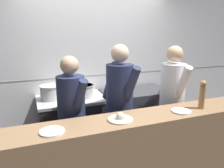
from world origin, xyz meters
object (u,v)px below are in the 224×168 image
mixing_bowl_steel (125,88)px  stock_pot (50,92)px  chefs_knife (118,95)px  chef_line (172,99)px  pepper_mill (202,94)px  chef_sous (120,103)px  plated_dish_dessert (181,111)px  plated_dish_appetiser (120,118)px  chef_head_cook (72,115)px  sauce_pot (84,91)px  plated_dish_main (52,132)px  oven_range (73,126)px

mixing_bowl_steel → stock_pot: bearing=-177.2°
chefs_knife → chef_line: chef_line is taller
pepper_mill → chef_sous: 1.02m
plated_dish_dessert → plated_dish_appetiser: bearing=177.5°
chef_head_cook → chef_sous: (0.63, 0.02, 0.06)m
sauce_pot → chef_line: 1.28m
mixing_bowl_steel → plated_dish_main: size_ratio=1.26×
stock_pot → plated_dish_main: bearing=-95.5°
oven_range → stock_pot: (-0.29, 0.02, 0.57)m
plated_dish_main → chef_head_cook: 0.62m
plated_dish_main → oven_range: bearing=71.1°
stock_pot → chef_sous: bearing=-38.8°
stock_pot → chef_sous: (0.80, -0.65, -0.07)m
plated_dish_appetiser → pepper_mill: size_ratio=0.76×
sauce_pot → plated_dish_main: bearing=-117.4°
stock_pot → chefs_knife: bearing=-10.4°
mixing_bowl_steel → pepper_mill: size_ratio=0.84×
plated_dish_main → plated_dish_dessert: (1.45, -0.00, 0.00)m
sauce_pot → plated_dish_dessert: size_ratio=1.34×
plated_dish_appetiser → sauce_pot: bearing=95.2°
oven_range → plated_dish_dessert: 1.67m
plated_dish_appetiser → chef_sous: chef_sous is taller
oven_range → mixing_bowl_steel: (0.91, 0.08, 0.50)m
plated_dish_main → pepper_mill: (1.75, 0.01, 0.17)m
mixing_bowl_steel → chef_head_cook: (-1.03, -0.72, -0.07)m
stock_pot → sauce_pot: bearing=-7.6°
plated_dish_main → plated_dish_dessert: bearing=-0.1°
plated_dish_appetiser → plated_dish_dessert: 0.75m
chef_sous → plated_dish_main: bearing=-161.7°
sauce_pot → chefs_knife: 0.52m
sauce_pot → plated_dish_main: (-0.60, -1.15, -0.04)m
plated_dish_main → chef_head_cook: chef_head_cook is taller
plated_dish_dessert → mixing_bowl_steel: bearing=96.1°
sauce_pot → plated_dish_appetiser: sauce_pot is taller
chef_head_cook → stock_pot: bearing=87.5°
plated_dish_dessert → pepper_mill: size_ratio=0.64×
chef_head_cook → mixing_bowl_steel: bearing=18.3°
oven_range → chefs_knife: size_ratio=2.55×
mixing_bowl_steel → chefs_knife: mixing_bowl_steel is taller
oven_range → stock_pot: stock_pot is taller
plated_dish_main → pepper_mill: pepper_mill is taller
sauce_pot → chef_head_cook: 0.69m
plated_dish_dessert → sauce_pot: bearing=126.6°
plated_dish_dessert → chef_line: (0.27, 0.53, -0.04)m
sauce_pot → plated_dish_appetiser: 1.12m
plated_dish_appetiser → pepper_mill: pepper_mill is taller
plated_dish_main → chef_line: bearing=17.2°
plated_dish_appetiser → chef_line: 1.14m
plated_dish_main → plated_dish_appetiser: plated_dish_appetiser is taller
plated_dish_appetiser → plated_dish_dessert: bearing=-2.5°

